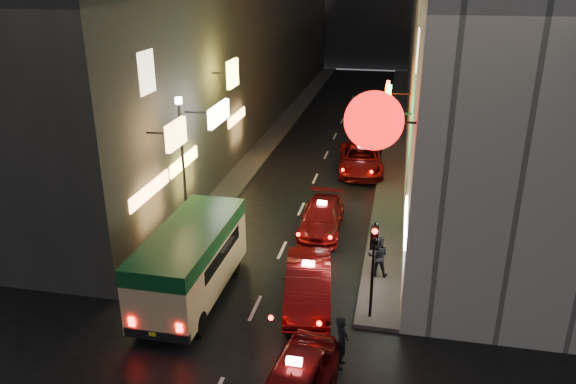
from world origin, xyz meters
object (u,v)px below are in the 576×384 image
Objects in this scene: pedestrian_crossing at (341,339)px; minibus at (191,255)px; lamp_post at (183,161)px; traffic_light at (374,251)px; taxi_near at (294,383)px.

minibus is at bearing 63.91° from pedestrian_crossing.
traffic_light is at bearing -28.91° from lamp_post.
minibus is at bearing 177.64° from traffic_light.
traffic_light is (6.37, -0.26, 0.97)m from minibus.
traffic_light is 0.56× the size of lamp_post.
pedestrian_crossing reaches higher than taxi_near.
pedestrian_crossing is 0.31× the size of lamp_post.
taxi_near is 1.61× the size of traffic_light.
traffic_light is (1.73, 4.47, 1.83)m from taxi_near.
taxi_near is 11.45m from lamp_post.
taxi_near is 2.91× the size of pedestrian_crossing.
lamp_post is at bearing 46.53° from pedestrian_crossing.
minibus is 6.33m from pedestrian_crossing.
minibus is 6.68m from taxi_near.
minibus reaches higher than pedestrian_crossing.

